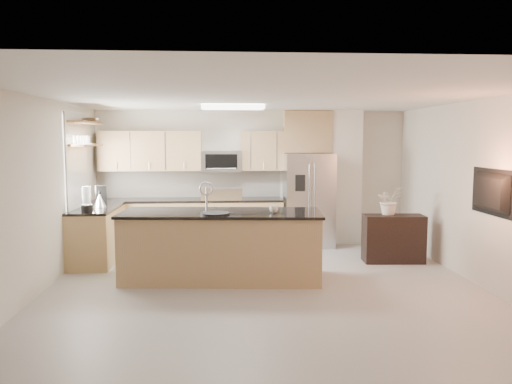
{
  "coord_description": "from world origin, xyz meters",
  "views": [
    {
      "loc": [
        -0.55,
        -6.52,
        2.04
      ],
      "look_at": [
        -0.05,
        1.3,
        1.22
      ],
      "focal_mm": 35.0,
      "sensor_mm": 36.0,
      "label": 1
    }
  ],
  "objects": [
    {
      "name": "microwave",
      "position": [
        -0.6,
        3.04,
        1.63
      ],
      "size": [
        0.76,
        0.4,
        0.4
      ],
      "color": "#BBBBBE",
      "rests_on": "upper_cabinets"
    },
    {
      "name": "kettle",
      "position": [
        -2.62,
        1.88,
        1.04
      ],
      "size": [
        0.21,
        0.21,
        0.26
      ],
      "color": "#BBBBBE",
      "rests_on": "left_counter"
    },
    {
      "name": "shelf_upper",
      "position": [
        -2.85,
        1.95,
        2.32
      ],
      "size": [
        0.3,
        1.2,
        0.04
      ],
      "primitive_type": "cube",
      "color": "olive",
      "rests_on": "wall_left"
    },
    {
      "name": "credenza",
      "position": [
        2.27,
        1.51,
        0.4
      ],
      "size": [
        1.01,
        0.47,
        0.79
      ],
      "primitive_type": "cube",
      "rotation": [
        0.0,
        0.0,
        -0.06
      ],
      "color": "black",
      "rests_on": "floor"
    },
    {
      "name": "wall_left",
      "position": [
        -3.0,
        0.0,
        1.3
      ],
      "size": [
        0.02,
        6.5,
        2.6
      ],
      "primitive_type": "cube",
      "color": "beige",
      "rests_on": "floor"
    },
    {
      "name": "television",
      "position": [
        2.91,
        -0.2,
        1.35
      ],
      "size": [
        0.14,
        1.08,
        0.62
      ],
      "primitive_type": "imported",
      "rotation": [
        0.0,
        0.0,
        1.57
      ],
      "color": "black",
      "rests_on": "wall_right"
    },
    {
      "name": "refrigerator",
      "position": [
        1.06,
        2.87,
        0.89
      ],
      "size": [
        0.92,
        0.78,
        1.78
      ],
      "color": "#BBBBBE",
      "rests_on": "floor"
    },
    {
      "name": "coffee_maker",
      "position": [
        -2.69,
        2.25,
        1.08
      ],
      "size": [
        0.23,
        0.26,
        0.33
      ],
      "color": "black",
      "rests_on": "left_counter"
    },
    {
      "name": "partition_column",
      "position": [
        1.82,
        3.1,
        1.3
      ],
      "size": [
        0.6,
        0.3,
        2.6
      ],
      "primitive_type": "cube",
      "color": "white",
      "rests_on": "floor"
    },
    {
      "name": "wall_front",
      "position": [
        0.0,
        -3.25,
        1.3
      ],
      "size": [
        6.0,
        0.02,
        2.6
      ],
      "primitive_type": "cube",
      "color": "beige",
      "rests_on": "floor"
    },
    {
      "name": "shelf_lower",
      "position": [
        -2.85,
        1.95,
        1.95
      ],
      "size": [
        0.3,
        1.2,
        0.04
      ],
      "primitive_type": "cube",
      "color": "olive",
      "rests_on": "wall_left"
    },
    {
      "name": "wall_right",
      "position": [
        3.0,
        0.0,
        1.3
      ],
      "size": [
        0.02,
        6.5,
        2.6
      ],
      "primitive_type": "cube",
      "color": "beige",
      "rests_on": "floor"
    },
    {
      "name": "cup",
      "position": [
        0.15,
        0.48,
        1.05
      ],
      "size": [
        0.16,
        0.16,
        0.1
      ],
      "primitive_type": "imported",
      "rotation": [
        0.0,
        0.0,
        0.32
      ],
      "color": "silver",
      "rests_on": "island"
    },
    {
      "name": "blender",
      "position": [
        -2.67,
        1.28,
        1.09
      ],
      "size": [
        0.17,
        0.17,
        0.4
      ],
      "color": "black",
      "rests_on": "left_counter"
    },
    {
      "name": "window",
      "position": [
        -2.98,
        1.85,
        1.65
      ],
      "size": [
        0.04,
        1.15,
        1.65
      ],
      "color": "white",
      "rests_on": "wall_left"
    },
    {
      "name": "floor",
      "position": [
        0.0,
        0.0,
        0.0
      ],
      "size": [
        6.5,
        6.5,
        0.0
      ],
      "primitive_type": "plane",
      "color": "#9D9995",
      "rests_on": "ground"
    },
    {
      "name": "left_counter",
      "position": [
        -2.67,
        1.85,
        0.46
      ],
      "size": [
        0.66,
        1.5,
        0.92
      ],
      "color": "tan",
      "rests_on": "floor"
    },
    {
      "name": "range",
      "position": [
        -0.6,
        2.92,
        0.47
      ],
      "size": [
        0.76,
        0.64,
        1.14
      ],
      "color": "black",
      "rests_on": "floor"
    },
    {
      "name": "wall_back",
      "position": [
        0.0,
        3.25,
        1.3
      ],
      "size": [
        6.0,
        0.02,
        2.6
      ],
      "primitive_type": "cube",
      "color": "beige",
      "rests_on": "floor"
    },
    {
      "name": "flower_vase",
      "position": [
        2.21,
        1.58,
        1.15
      ],
      "size": [
        0.78,
        0.72,
        0.73
      ],
      "primitive_type": "imported",
      "rotation": [
        0.0,
        0.0,
        0.27
      ],
      "color": "silver",
      "rests_on": "credenza"
    },
    {
      "name": "platter",
      "position": [
        -0.68,
        0.41,
        1.01
      ],
      "size": [
        0.44,
        0.44,
        0.02
      ],
      "primitive_type": "cylinder",
      "rotation": [
        0.0,
        0.0,
        -0.06
      ],
      "color": "black",
      "rests_on": "island"
    },
    {
      "name": "bowl",
      "position": [
        -2.85,
        2.33,
        2.39
      ],
      "size": [
        0.4,
        0.4,
        0.1
      ],
      "primitive_type": "imported",
      "rotation": [
        0.0,
        0.0,
        -0.0
      ],
      "color": "#BBBBBE",
      "rests_on": "shelf_upper"
    },
    {
      "name": "island",
      "position": [
        -0.6,
        0.66,
        0.5
      ],
      "size": [
        2.97,
        1.27,
        1.42
      ],
      "rotation": [
        0.0,
        0.0,
        -0.08
      ],
      "color": "tan",
      "rests_on": "floor"
    },
    {
      "name": "ceiling",
      "position": [
        0.0,
        0.0,
        2.6
      ],
      "size": [
        6.0,
        6.5,
        0.02
      ],
      "primitive_type": "cube",
      "color": "silver",
      "rests_on": "wall_back"
    },
    {
      "name": "upper_cabinets",
      "position": [
        -1.3,
        3.09,
        1.83
      ],
      "size": [
        3.5,
        0.33,
        0.75
      ],
      "color": "tan",
      "rests_on": "wall_back"
    },
    {
      "name": "back_counter",
      "position": [
        -1.23,
        2.93,
        0.47
      ],
      "size": [
        3.55,
        0.66,
        1.44
      ],
      "color": "tan",
      "rests_on": "floor"
    },
    {
      "name": "ceiling_fixture",
      "position": [
        -0.4,
        1.6,
        2.56
      ],
      "size": [
        1.0,
        0.5,
        0.06
      ],
      "primitive_type": "cube",
      "color": "white",
      "rests_on": "ceiling"
    }
  ]
}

